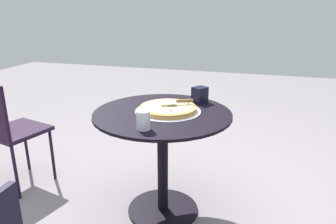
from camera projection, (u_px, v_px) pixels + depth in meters
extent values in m
plane|color=gray|center=(163.00, 210.00, 2.24)|extent=(10.00, 10.00, 0.00)
cylinder|color=black|center=(162.00, 114.00, 2.01)|extent=(0.87, 0.87, 0.02)
cylinder|color=black|center=(163.00, 164.00, 2.12)|extent=(0.07, 0.07, 0.69)
cylinder|color=black|center=(163.00, 209.00, 2.23)|extent=(0.48, 0.48, 0.02)
cylinder|color=silver|center=(168.00, 111.00, 2.02)|extent=(0.42, 0.42, 0.00)
cylinder|color=tan|center=(168.00, 108.00, 2.02)|extent=(0.36, 0.36, 0.03)
cylinder|color=beige|center=(168.00, 106.00, 2.01)|extent=(0.32, 0.32, 0.00)
sphere|color=#F3DAD1|center=(186.00, 105.00, 2.02)|extent=(0.02, 0.02, 0.02)
sphere|color=silver|center=(186.00, 106.00, 2.00)|extent=(0.02, 0.02, 0.02)
sphere|color=#30611E|center=(171.00, 111.00, 1.91)|extent=(0.01, 0.01, 0.01)
sphere|color=silver|center=(166.00, 106.00, 2.00)|extent=(0.02, 0.02, 0.02)
sphere|color=#E9F1C0|center=(164.00, 103.00, 2.06)|extent=(0.01, 0.01, 0.01)
sphere|color=silver|center=(189.00, 104.00, 2.04)|extent=(0.02, 0.02, 0.02)
sphere|color=white|center=(185.00, 104.00, 2.04)|extent=(0.02, 0.02, 0.02)
cube|color=silver|center=(169.00, 103.00, 2.03)|extent=(0.12, 0.11, 0.00)
cube|color=brown|center=(185.00, 101.00, 2.04)|extent=(0.11, 0.06, 0.02)
cylinder|color=silver|center=(143.00, 120.00, 1.71)|extent=(0.08, 0.08, 0.10)
cube|color=black|center=(200.00, 95.00, 2.20)|extent=(0.12, 0.12, 0.11)
cube|color=black|center=(17.00, 131.00, 2.45)|extent=(0.47, 0.47, 0.03)
cylinder|color=black|center=(26.00, 146.00, 2.73)|extent=(0.02, 0.02, 0.43)
cylinder|color=black|center=(52.00, 155.00, 2.57)|extent=(0.02, 0.02, 0.43)
cylinder|color=black|center=(16.00, 172.00, 2.31)|extent=(0.02, 0.02, 0.43)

